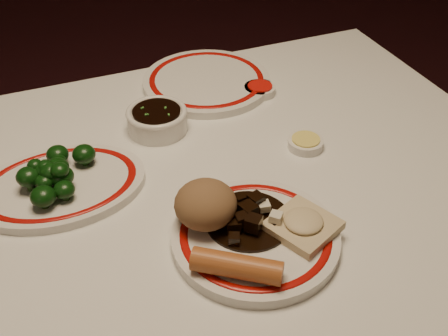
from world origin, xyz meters
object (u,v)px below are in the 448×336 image
stirfry_heap (249,217)px  broccoli_plate (60,185)px  dining_table (190,242)px  fried_wonton (303,224)px  spring_roll (237,266)px  broccoli_pile (53,172)px  main_plate (255,237)px  rice_mound (206,204)px  soy_bowl (157,121)px

stirfry_heap → broccoli_plate: 0.32m
broccoli_plate → dining_table: bearing=-29.9°
fried_wonton → dining_table: bearing=132.2°
dining_table → broccoli_plate: 0.23m
spring_roll → broccoli_pile: bearing=69.6°
spring_roll → main_plate: bearing=-7.0°
stirfry_heap → broccoli_plate: (-0.24, 0.20, -0.02)m
rice_mound → fried_wonton: (0.12, -0.07, -0.02)m
dining_table → broccoli_pile: 0.25m
spring_roll → fried_wonton: (0.12, 0.04, -0.01)m
broccoli_pile → soy_bowl: bearing=27.9°
spring_roll → broccoli_pile: size_ratio=0.88×
main_plate → fried_wonton: (0.07, -0.02, 0.02)m
stirfry_heap → broccoli_plate: size_ratio=0.46×
fried_wonton → soy_bowl: 0.37m
dining_table → broccoli_plate: broccoli_plate is taller
rice_mound → broccoli_pile: (-0.19, 0.17, -0.01)m
stirfry_heap → broccoli_pile: size_ratio=0.93×
dining_table → broccoli_pile: broccoli_pile is taller
main_plate → spring_roll: (-0.06, -0.06, 0.02)m
main_plate → rice_mound: size_ratio=2.92×
broccoli_pile → spring_roll: bearing=-56.2°
soy_bowl → broccoli_pile: bearing=-152.1°
fried_wonton → stirfry_heap: bearing=146.1°
rice_mound → spring_roll: rice_mound is taller
main_plate → broccoli_pile: broccoli_pile is taller
broccoli_plate → broccoli_pile: broccoli_pile is taller
broccoli_plate → broccoli_pile: (-0.00, -0.00, 0.03)m
broccoli_plate → broccoli_pile: bearing=-175.6°
dining_table → main_plate: size_ratio=4.50×
dining_table → broccoli_plate: (-0.18, 0.10, 0.10)m
rice_mound → spring_roll: (0.00, -0.11, -0.02)m
rice_mound → spring_roll: bearing=-89.4°
rice_mound → broccoli_pile: rice_mound is taller
rice_mound → broccoli_plate: 0.26m
fried_wonton → stirfry_heap: size_ratio=0.91×
rice_mound → soy_bowl: 0.28m
fried_wonton → soy_bowl: size_ratio=1.06×
spring_roll → soy_bowl: (0.01, 0.39, -0.01)m
dining_table → soy_bowl: size_ratio=10.90×
broccoli_plate → broccoli_pile: 0.03m
spring_roll → broccoli_plate: spring_roll is taller
spring_roll → broccoli_plate: 0.34m
broccoli_plate → rice_mound: bearing=-43.3°
dining_table → stirfry_heap: bearing=-57.5°
spring_roll → soy_bowl: 0.39m
fried_wonton → main_plate: bearing=164.4°
dining_table → soy_bowl: soy_bowl is taller
main_plate → spring_roll: bearing=-132.7°
rice_mound → fried_wonton: bearing=-29.5°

